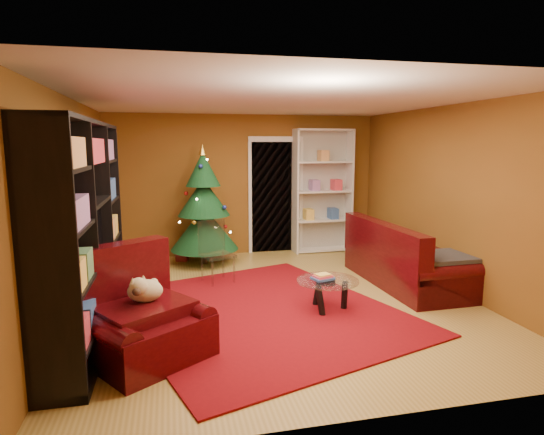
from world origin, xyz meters
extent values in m
cube|color=olive|center=(0.00, 0.00, -0.03)|extent=(5.00, 5.50, 0.05)
cube|color=silver|center=(0.00, 0.00, 2.62)|extent=(5.00, 5.50, 0.05)
cube|color=brown|center=(0.00, 2.77, 1.30)|extent=(5.00, 0.05, 2.60)
cube|color=brown|center=(-2.52, 0.00, 1.30)|extent=(0.05, 5.50, 2.60)
cube|color=brown|center=(2.52, 0.00, 1.30)|extent=(0.05, 5.50, 2.60)
cube|color=maroon|center=(-0.33, -0.39, 0.01)|extent=(3.94, 4.26, 0.02)
cube|color=teal|center=(-1.76, 1.52, 0.16)|extent=(0.40, 0.40, 0.32)
cube|color=maroon|center=(-1.19, 2.41, 0.10)|extent=(0.24, 0.24, 0.20)
camera|label=1|loc=(-1.37, -5.66, 2.05)|focal=30.00mm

